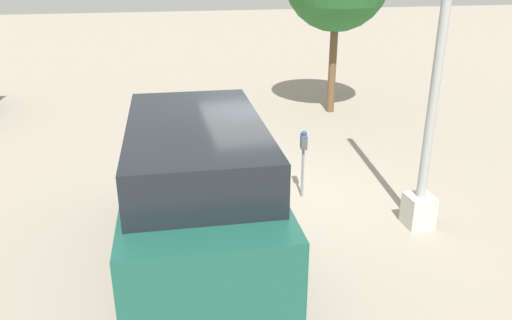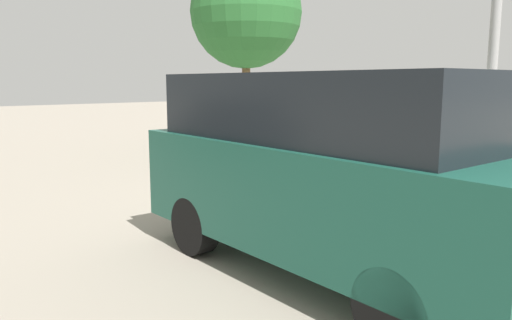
# 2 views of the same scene
# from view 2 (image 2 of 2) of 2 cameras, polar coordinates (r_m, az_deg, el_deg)

# --- Properties ---
(ground_plane) EXTENTS (80.00, 80.00, 0.00)m
(ground_plane) POSITION_cam_2_polar(r_m,az_deg,el_deg) (7.48, 8.95, -6.62)
(ground_plane) COLOR gray
(parking_meter_near) EXTENTS (0.22, 0.14, 1.31)m
(parking_meter_near) POSITION_cam_2_polar(r_m,az_deg,el_deg) (7.88, 10.10, 1.34)
(parking_meter_near) COLOR gray
(parking_meter_near) RESTS_ON ground
(lamp_post) EXTENTS (0.44, 0.44, 6.21)m
(lamp_post) POSITION_cam_2_polar(r_m,az_deg,el_deg) (8.40, 25.26, 7.79)
(lamp_post) COLOR beige
(lamp_post) RESTS_ON ground
(parked_van) EXTENTS (4.56, 2.22, 2.08)m
(parked_van) POSITION_cam_2_polar(r_m,az_deg,el_deg) (5.26, 9.17, -0.68)
(parked_van) COLOR #195142
(parked_van) RESTS_ON ground
(street_tree) EXTENTS (2.92, 2.92, 5.25)m
(street_tree) POSITION_cam_2_polar(r_m,az_deg,el_deg) (13.58, -1.16, 16.49)
(street_tree) COLOR brown
(street_tree) RESTS_ON ground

